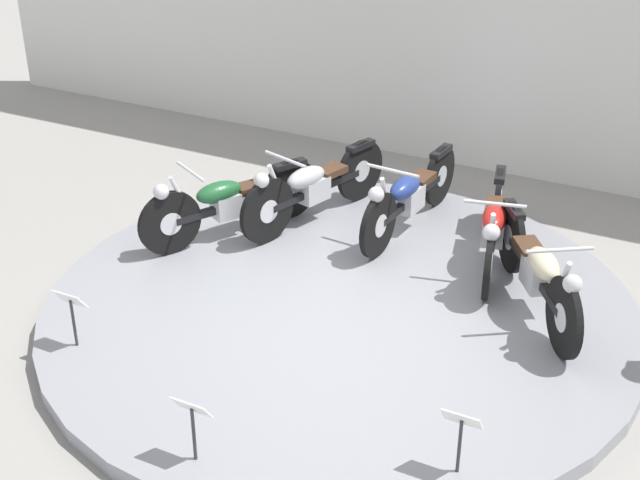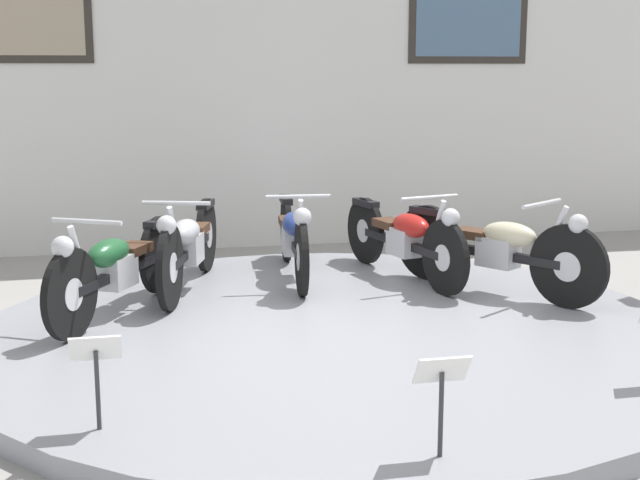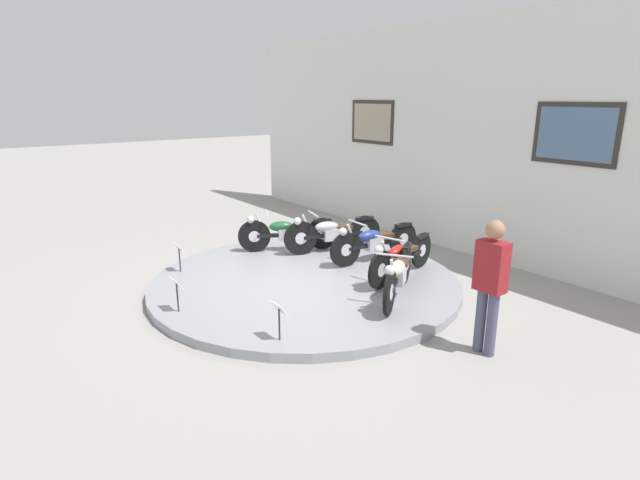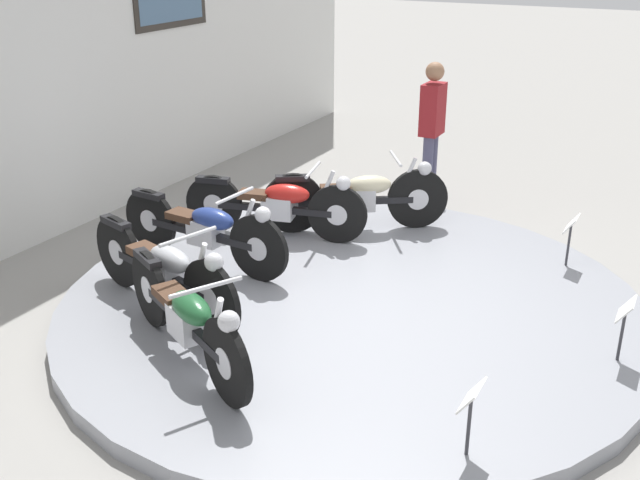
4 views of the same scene
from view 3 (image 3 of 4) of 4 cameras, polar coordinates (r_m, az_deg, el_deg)
name	(u,v)px [view 3 (image 3 of 4)]	position (r m, az deg, el deg)	size (l,w,h in m)	color
ground_plane	(305,286)	(8.49, -1.68, -5.27)	(60.00, 60.00, 0.00)	gray
display_platform	(305,282)	(8.47, -1.69, -4.84)	(5.15, 5.15, 0.14)	gray
back_wall	(457,138)	(10.59, 15.43, 11.14)	(14.00, 0.22, 4.56)	silver
motorcycle_green	(286,232)	(9.86, -3.85, 0.95)	(0.99, 1.77, 0.79)	black
motorcycle_silver	(331,232)	(9.78, 1.30, 0.93)	(0.70, 1.94, 0.81)	black
motorcycle_blue	(373,241)	(9.27, 6.13, -0.10)	(0.54, 1.99, 0.79)	black
motorcycle_red	(401,256)	(8.46, 9.22, -1.84)	(0.62, 1.93, 0.79)	black
motorcycle_cream	(398,273)	(7.62, 8.93, -3.76)	(1.16, 1.70, 0.80)	black
info_placard_front_left	(179,251)	(8.98, -15.81, -1.27)	(0.26, 0.11, 0.51)	#333338
info_placard_front_centre	(177,287)	(7.34, -16.06, -5.22)	(0.26, 0.11, 0.51)	#333338
info_placard_front_right	(279,313)	(6.28, -4.70, -8.32)	(0.26, 0.11, 0.51)	#333338
visitor_standing	(490,280)	(6.35, 18.88, -4.33)	(0.36, 0.23, 1.71)	#4C4C6B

